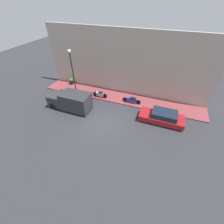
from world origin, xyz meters
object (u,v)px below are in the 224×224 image
object	(u,v)px
delivery_van	(70,101)
scooter_silver	(100,94)
parked_car	(162,117)
streetlamp	(71,64)
motorcycle_blue	(132,100)
potted_plant	(71,81)

from	to	relation	value
delivery_van	scooter_silver	size ratio (longest dim) A/B	2.60
parked_car	scooter_silver	bearing A→B (deg)	76.75
parked_car	streetlamp	size ratio (longest dim) A/B	0.80
motorcycle_blue	potted_plant	distance (m)	9.14
streetlamp	delivery_van	bearing A→B (deg)	-158.13
parked_car	potted_plant	xyz separation A→B (m)	(3.44, 12.62, -0.01)
motorcycle_blue	parked_car	bearing A→B (deg)	-118.30
motorcycle_blue	streetlamp	distance (m)	7.96
potted_plant	delivery_van	bearing A→B (deg)	-147.84
parked_car	delivery_van	world-z (taller)	delivery_van
delivery_van	streetlamp	size ratio (longest dim) A/B	0.88
parked_car	potted_plant	world-z (taller)	parked_car
parked_car	potted_plant	distance (m)	13.08
parked_car	delivery_van	bearing A→B (deg)	97.51
delivery_van	scooter_silver	world-z (taller)	delivery_van
delivery_van	motorcycle_blue	bearing A→B (deg)	-62.04
delivery_van	motorcycle_blue	xyz separation A→B (m)	(3.21, -6.06, -0.50)
motorcycle_blue	delivery_van	bearing A→B (deg)	117.96
scooter_silver	streetlamp	distance (m)	4.67
scooter_silver	potted_plant	size ratio (longest dim) A/B	2.01
streetlamp	motorcycle_blue	bearing A→B (deg)	-88.04
delivery_van	parked_car	bearing A→B (deg)	-82.49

